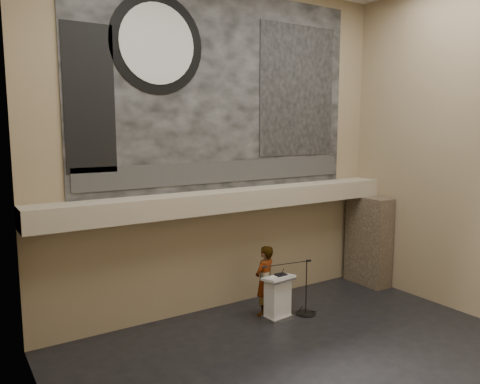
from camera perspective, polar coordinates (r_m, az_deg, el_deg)
floor at (r=10.18m, az=10.44°, el=-20.36°), size 10.00×10.00×0.00m
wall_back at (r=12.19m, az=-2.04°, el=5.33°), size 10.00×0.02×8.50m
wall_left at (r=6.61m, az=-22.02°, el=2.51°), size 0.02×8.00×8.50m
soffit at (r=11.98m, az=-1.03°, el=-0.96°), size 10.00×0.80×0.50m
sprinkler_left at (r=11.24m, az=-7.86°, el=-3.08°), size 0.04×0.04×0.06m
sprinkler_right at (r=13.07m, az=6.19°, el=-1.49°), size 0.04×0.04×0.06m
banner at (r=12.18m, az=-2.00°, el=12.16°), size 8.00×0.05×5.00m
banner_text_strip at (r=12.17m, az=-1.86°, el=2.50°), size 7.76×0.02×0.55m
banner_clock_rim at (r=11.46m, az=-10.05°, el=17.35°), size 2.30×0.02×2.30m
banner_clock_face at (r=11.44m, az=-10.01°, el=17.36°), size 1.84×0.02×1.84m
banner_building_print at (r=13.54m, az=7.05°, el=12.11°), size 2.60×0.02×3.60m
banner_brick_print at (r=10.79m, az=-17.88°, el=10.72°), size 1.10×0.02×3.20m
stone_pier at (r=14.92m, az=15.38°, el=-5.72°), size 0.60×1.40×2.70m
lectern at (r=12.09m, az=4.61°, el=-12.67°), size 0.78×0.59×1.14m
binder at (r=11.97m, az=5.01°, el=-10.02°), size 0.29×0.23×0.04m
papers at (r=11.80m, az=4.36°, el=-10.37°), size 0.31×0.36×0.00m
speaker_person at (r=12.18m, az=3.04°, el=-10.73°), size 0.77×0.63×1.82m
mic_stand at (r=12.52m, az=7.84°, el=-13.61°), size 1.53×0.52×1.45m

